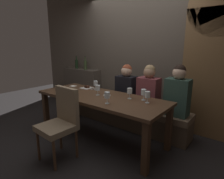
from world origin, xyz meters
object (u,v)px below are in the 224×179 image
at_px(chair_near_side, 61,119).
at_px(wine_bottle_pale_label, 85,65).
at_px(espresso_cup, 107,94).
at_px(wine_glass_end_right, 144,93).
at_px(wine_glass_center_front, 130,91).
at_px(dining_table, 100,101).
at_px(diner_redhead, 126,85).
at_px(diner_bearded, 149,88).
at_px(wine_bottle_dark_red, 77,64).
at_px(wine_glass_center_back, 148,95).
at_px(wine_glass_end_left, 96,83).
at_px(fork_on_table, 93,89).
at_px(wine_glass_far_right, 98,88).
at_px(banquette_bench, 124,114).
at_px(wine_glass_near_right, 107,95).
at_px(diner_far_end, 178,92).
at_px(dessert_plate, 87,88).

bearing_deg(chair_near_side, wine_bottle_pale_label, 127.15).
height_order(wine_bottle_pale_label, espresso_cup, wine_bottle_pale_label).
height_order(wine_glass_end_right, wine_glass_center_front, same).
xyz_separation_m(dining_table, chair_near_side, (-0.07, -0.72, -0.09)).
bearing_deg(wine_glass_end_right, diner_redhead, 142.88).
relative_size(diner_bearded, wine_glass_center_front, 4.65).
bearing_deg(wine_glass_end_right, espresso_cup, -166.83).
bearing_deg(wine_glass_end_right, wine_bottle_dark_red, 161.36).
bearing_deg(wine_bottle_dark_red, wine_glass_center_back, -19.66).
height_order(dining_table, diner_bearded, diner_bearded).
bearing_deg(chair_near_side, wine_glass_end_left, 105.73).
relative_size(chair_near_side, diner_redhead, 1.32).
xyz_separation_m(wine_glass_center_back, espresso_cup, (-0.70, -0.05, -0.09)).
bearing_deg(wine_glass_center_back, diner_redhead, 142.69).
distance_m(chair_near_side, diner_bearded, 1.55).
bearing_deg(fork_on_table, diner_redhead, 26.76).
bearing_deg(wine_glass_far_right, wine_glass_end_left, 138.28).
relative_size(chair_near_side, wine_glass_end_left, 5.98).
bearing_deg(wine_glass_center_front, wine_glass_far_right, -164.38).
distance_m(chair_near_side, diner_redhead, 1.44).
xyz_separation_m(wine_bottle_dark_red, fork_on_table, (1.29, -0.74, -0.33)).
bearing_deg(wine_bottle_pale_label, dining_table, -36.36).
xyz_separation_m(wine_glass_center_back, wine_glass_end_right, (-0.11, 0.09, -0.00)).
height_order(banquette_bench, wine_glass_near_right, wine_glass_near_right).
xyz_separation_m(diner_far_end, espresso_cup, (-0.93, -0.59, -0.06)).
relative_size(wine_glass_end_left, dessert_plate, 0.86).
relative_size(banquette_bench, diner_bearded, 3.28).
distance_m(dining_table, wine_glass_near_right, 0.46).
relative_size(wine_glass_near_right, wine_glass_end_right, 1.00).
bearing_deg(chair_near_side, wine_glass_far_right, 89.69).
height_order(diner_redhead, wine_glass_center_back, diner_redhead).
height_order(wine_glass_center_back, wine_glass_center_front, same).
bearing_deg(wine_glass_end_right, diner_bearded, 108.71).
relative_size(dining_table, diner_bearded, 2.88).
relative_size(chair_near_side, dessert_plate, 5.16).
xyz_separation_m(diner_far_end, fork_on_table, (-1.43, -0.39, -0.09)).
xyz_separation_m(banquette_bench, wine_glass_near_right, (0.34, -0.94, 0.63)).
relative_size(dining_table, wine_bottle_dark_red, 6.75).
bearing_deg(wine_glass_near_right, wine_glass_end_right, 55.42).
bearing_deg(espresso_cup, banquette_bench, 96.84).
xyz_separation_m(banquette_bench, wine_glass_end_right, (0.66, -0.48, 0.62)).
distance_m(wine_glass_end_right, wine_glass_far_right, 0.75).
bearing_deg(wine_bottle_dark_red, wine_glass_center_front, -21.71).
bearing_deg(banquette_bench, diner_redhead, -6.06).
bearing_deg(fork_on_table, diner_far_end, 0.08).
height_order(wine_glass_center_front, dessert_plate, wine_glass_center_front).
bearing_deg(fork_on_table, wine_glass_end_right, -18.40).
relative_size(diner_bearded, wine_glass_far_right, 4.65).
height_order(diner_redhead, wine_glass_center_front, diner_redhead).
distance_m(wine_glass_end_right, fork_on_table, 1.09).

